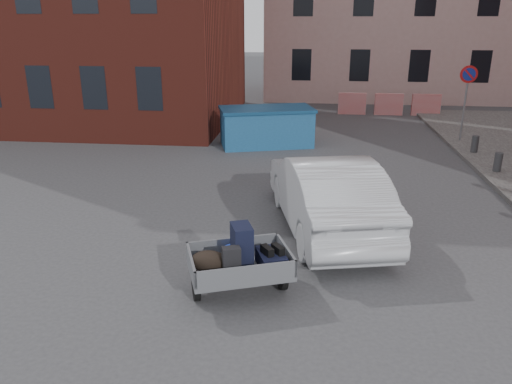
# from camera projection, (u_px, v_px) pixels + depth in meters

# --- Properties ---
(ground) EXTENTS (120.00, 120.00, 0.00)m
(ground) POSITION_uv_depth(u_px,v_px,m) (276.00, 249.00, 9.86)
(ground) COLOR #38383A
(ground) RESTS_ON ground
(no_parking_sign) EXTENTS (0.60, 0.09, 2.65)m
(no_parking_sign) POSITION_uv_depth(u_px,v_px,m) (467.00, 87.00, 17.47)
(no_parking_sign) COLOR gray
(no_parking_sign) RESTS_ON sidewalk
(barriers) EXTENTS (4.70, 0.18, 1.00)m
(barriers) POSITION_uv_depth(u_px,v_px,m) (389.00, 104.00, 23.33)
(barriers) COLOR red
(barriers) RESTS_ON ground
(trailer) EXTENTS (1.88, 1.98, 1.20)m
(trailer) POSITION_uv_depth(u_px,v_px,m) (239.00, 261.00, 8.04)
(trailer) COLOR black
(trailer) RESTS_ON ground
(dumpster) EXTENTS (3.56, 2.49, 1.35)m
(dumpster) POSITION_uv_depth(u_px,v_px,m) (266.00, 127.00, 17.64)
(dumpster) COLOR #1C5487
(dumpster) RESTS_ON ground
(silver_car) EXTENTS (2.78, 5.19, 1.62)m
(silver_car) POSITION_uv_depth(u_px,v_px,m) (326.00, 193.00, 10.57)
(silver_car) COLOR #B8BBC0
(silver_car) RESTS_ON ground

